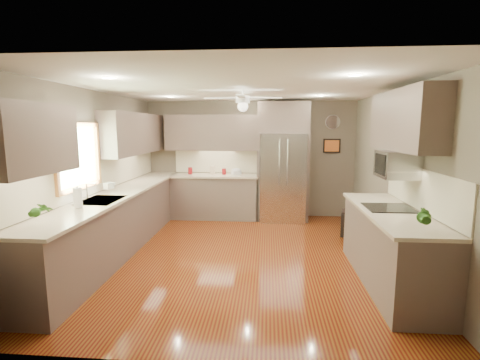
# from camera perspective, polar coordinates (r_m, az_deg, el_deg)

# --- Properties ---
(floor) EXTENTS (5.00, 5.00, 0.00)m
(floor) POSITION_cam_1_polar(r_m,az_deg,el_deg) (5.46, 0.20, -12.22)
(floor) COLOR #50110A
(floor) RESTS_ON ground
(ceiling) EXTENTS (5.00, 5.00, 0.00)m
(ceiling) POSITION_cam_1_polar(r_m,az_deg,el_deg) (5.13, 0.22, 14.87)
(ceiling) COLOR white
(ceiling) RESTS_ON ground
(wall_back) EXTENTS (4.50, 0.00, 4.50)m
(wall_back) POSITION_cam_1_polar(r_m,az_deg,el_deg) (7.63, 1.64, 3.45)
(wall_back) COLOR #63594B
(wall_back) RESTS_ON ground
(wall_front) EXTENTS (4.50, 0.00, 4.50)m
(wall_front) POSITION_cam_1_polar(r_m,az_deg,el_deg) (2.70, -3.83, -6.33)
(wall_front) COLOR #63594B
(wall_front) RESTS_ON ground
(wall_left) EXTENTS (0.00, 5.00, 5.00)m
(wall_left) POSITION_cam_1_polar(r_m,az_deg,el_deg) (5.77, -22.68, 1.07)
(wall_left) COLOR #63594B
(wall_left) RESTS_ON ground
(wall_right) EXTENTS (0.00, 5.00, 5.00)m
(wall_right) POSITION_cam_1_polar(r_m,az_deg,el_deg) (5.46, 24.47, 0.56)
(wall_right) COLOR #63594B
(wall_right) RESTS_ON ground
(canister_a) EXTENTS (0.11, 0.11, 0.15)m
(canister_a) POSITION_cam_1_polar(r_m,az_deg,el_deg) (7.52, -8.17, 1.52)
(canister_a) COLOR maroon
(canister_a) RESTS_ON back_run
(canister_c) EXTENTS (0.12, 0.12, 0.18)m
(canister_c) POSITION_cam_1_polar(r_m,az_deg,el_deg) (7.48, -4.51, 1.63)
(canister_c) COLOR beige
(canister_c) RESTS_ON back_run
(canister_d) EXTENTS (0.11, 0.11, 0.13)m
(canister_d) POSITION_cam_1_polar(r_m,az_deg,el_deg) (7.44, -2.63, 1.37)
(canister_d) COLOR maroon
(canister_d) RESTS_ON back_run
(soap_bottle) EXTENTS (0.12, 0.12, 0.21)m
(soap_bottle) POSITION_cam_1_polar(r_m,az_deg,el_deg) (5.78, -20.62, -0.83)
(soap_bottle) COLOR white
(soap_bottle) RESTS_ON left_run
(potted_plant_left) EXTENTS (0.17, 0.12, 0.32)m
(potted_plant_left) POSITION_cam_1_polar(r_m,az_deg,el_deg) (4.15, -30.10, -4.32)
(potted_plant_left) COLOR #2A5A19
(potted_plant_left) RESTS_ON left_run
(potted_plant_right) EXTENTS (0.18, 0.16, 0.29)m
(potted_plant_right) POSITION_cam_1_polar(r_m,az_deg,el_deg) (3.84, 28.20, -5.36)
(potted_plant_right) COLOR #2A5A19
(potted_plant_right) RESTS_ON right_run
(bowl) EXTENTS (0.29, 0.29, 0.06)m
(bowl) POSITION_cam_1_polar(r_m,az_deg,el_deg) (7.36, -0.62, 1.06)
(bowl) COLOR beige
(bowl) RESTS_ON back_run
(left_run) EXTENTS (0.65, 4.70, 1.45)m
(left_run) POSITION_cam_1_polar(r_m,az_deg,el_deg) (5.92, -19.02, -6.12)
(left_run) COLOR brown
(left_run) RESTS_ON ground
(back_run) EXTENTS (1.85, 0.65, 1.45)m
(back_run) POSITION_cam_1_polar(r_m,az_deg,el_deg) (7.52, -4.04, -2.55)
(back_run) COLOR brown
(back_run) RESTS_ON ground
(uppers) EXTENTS (4.50, 4.70, 0.95)m
(uppers) POSITION_cam_1_polar(r_m,az_deg,el_deg) (5.90, -6.52, 7.90)
(uppers) COLOR brown
(uppers) RESTS_ON wall_left
(window) EXTENTS (0.05, 1.12, 0.92)m
(window) POSITION_cam_1_polar(r_m,az_deg,el_deg) (5.29, -25.04, 3.55)
(window) COLOR #BFF2B2
(window) RESTS_ON wall_left
(sink) EXTENTS (0.50, 0.70, 0.32)m
(sink) POSITION_cam_1_polar(r_m,az_deg,el_deg) (5.24, -21.84, -3.40)
(sink) COLOR silver
(sink) RESTS_ON left_run
(refrigerator) EXTENTS (1.06, 0.75, 2.45)m
(refrigerator) POSITION_cam_1_polar(r_m,az_deg,el_deg) (7.29, 7.00, 2.65)
(refrigerator) COLOR silver
(refrigerator) RESTS_ON ground
(right_run) EXTENTS (0.70, 2.20, 1.45)m
(right_run) POSITION_cam_1_polar(r_m,az_deg,el_deg) (4.78, 23.49, -9.88)
(right_run) COLOR brown
(right_run) RESTS_ON ground
(microwave) EXTENTS (0.43, 0.55, 0.34)m
(microwave) POSITION_cam_1_polar(r_m,az_deg,el_deg) (4.84, 24.34, 2.36)
(microwave) COLOR silver
(microwave) RESTS_ON wall_right
(ceiling_fan) EXTENTS (1.18, 1.18, 0.32)m
(ceiling_fan) POSITION_cam_1_polar(r_m,az_deg,el_deg) (5.41, 0.46, 12.76)
(ceiling_fan) COLOR white
(ceiling_fan) RESTS_ON ceiling
(recessed_lights) EXTENTS (2.84, 3.14, 0.01)m
(recessed_lights) POSITION_cam_1_polar(r_m,az_deg,el_deg) (5.53, 0.11, 14.36)
(recessed_lights) COLOR white
(recessed_lights) RESTS_ON ceiling
(wall_clock) EXTENTS (0.30, 0.03, 0.30)m
(wall_clock) POSITION_cam_1_polar(r_m,az_deg,el_deg) (7.69, 14.97, 9.17)
(wall_clock) COLOR white
(wall_clock) RESTS_ON wall_back
(framed_print) EXTENTS (0.36, 0.03, 0.30)m
(framed_print) POSITION_cam_1_polar(r_m,az_deg,el_deg) (7.69, 14.83, 5.45)
(framed_print) COLOR black
(framed_print) RESTS_ON wall_back
(stool) EXTENTS (0.42, 0.42, 0.45)m
(stool) POSITION_cam_1_polar(r_m,az_deg,el_deg) (6.55, 17.77, -6.85)
(stool) COLOR black
(stool) RESTS_ON ground
(paper_towel) EXTENTS (0.11, 0.11, 0.27)m
(paper_towel) POSITION_cam_1_polar(r_m,az_deg,el_deg) (4.77, -25.08, -2.62)
(paper_towel) COLOR white
(paper_towel) RESTS_ON left_run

